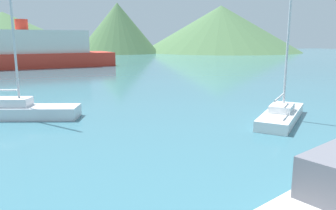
% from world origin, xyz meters
% --- Properties ---
extents(sailboat_inner, '(7.47, 4.16, 9.64)m').
position_xyz_m(sailboat_inner, '(-6.68, 19.34, 0.48)').
color(sailboat_inner, silver).
rests_on(sailboat_inner, ground_plane).
extents(sailboat_middle, '(5.45, 4.90, 11.44)m').
position_xyz_m(sailboat_middle, '(6.74, 13.35, 0.48)').
color(sailboat_middle, white).
rests_on(sailboat_middle, ground_plane).
extents(ferry_distant, '(27.24, 10.28, 7.21)m').
position_xyz_m(ferry_distant, '(-6.76, 54.87, 2.47)').
color(ferry_distant, red).
rests_on(ferry_distant, ground_plane).
extents(hill_central, '(51.38, 51.38, 11.60)m').
position_xyz_m(hill_central, '(-12.61, 102.18, 5.80)').
color(hill_central, '#476B42').
rests_on(hill_central, ground_plane).
extents(hill_east, '(25.44, 25.44, 15.20)m').
position_xyz_m(hill_east, '(19.11, 101.75, 7.60)').
color(hill_east, '#476B42').
rests_on(hill_east, ground_plane).
extents(hill_far_east, '(54.09, 54.09, 15.50)m').
position_xyz_m(hill_far_east, '(54.54, 99.89, 7.75)').
color(hill_far_east, '#476B42').
rests_on(hill_far_east, ground_plane).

